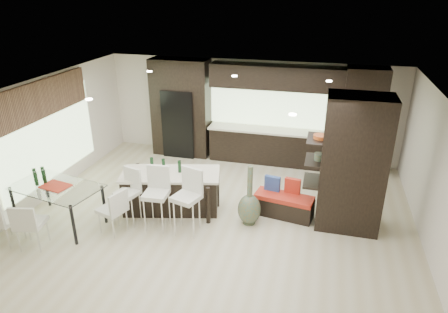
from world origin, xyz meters
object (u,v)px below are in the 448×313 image
(stool_left, at_px, (128,202))
(chair_far, at_px, (7,222))
(dining_table, at_px, (59,205))
(bench, at_px, (284,205))
(chair_near, at_px, (32,226))
(floor_vase, at_px, (250,195))
(stool_mid, at_px, (157,205))
(kitchen_island, at_px, (171,191))
(chair_end, at_px, (112,213))
(stool_right, at_px, (187,209))

(stool_left, height_order, chair_far, stool_left)
(dining_table, bearing_deg, bench, 29.53)
(stool_left, distance_m, chair_near, 1.79)
(chair_far, bearing_deg, bench, 31.12)
(dining_table, relative_size, chair_far, 2.05)
(bench, height_order, chair_far, chair_far)
(stool_left, xyz_separation_m, chair_far, (-1.89, -1.18, -0.04))
(floor_vase, bearing_deg, stool_mid, -160.27)
(kitchen_island, distance_m, chair_end, 1.37)
(kitchen_island, xyz_separation_m, bench, (2.38, 0.33, -0.19))
(floor_vase, bearing_deg, chair_near, -154.32)
(chair_end, bearing_deg, bench, -47.93)
(stool_left, relative_size, chair_far, 1.10)
(kitchen_island, bearing_deg, chair_far, -156.47)
(floor_vase, xyz_separation_m, chair_end, (-2.52, -0.97, -0.21))
(kitchen_island, relative_size, dining_table, 1.17)
(stool_mid, height_order, chair_near, stool_mid)
(stool_right, xyz_separation_m, floor_vase, (1.11, 0.63, 0.11))
(stool_mid, distance_m, dining_table, 2.01)
(floor_vase, bearing_deg, chair_far, -157.32)
(chair_far, bearing_deg, chair_end, 31.26)
(stool_right, distance_m, chair_end, 1.46)
(bench, bearing_deg, kitchen_island, -162.70)
(stool_right, distance_m, chair_far, 3.36)
(kitchen_island, xyz_separation_m, chair_near, (-1.97, -1.93, 0.01))
(kitchen_island, xyz_separation_m, chair_end, (-0.78, -1.12, 0.00))
(stool_left, xyz_separation_m, chair_end, (-0.15, -0.37, -0.04))
(stool_right, relative_size, bench, 0.87)
(stool_right, bearing_deg, chair_near, -139.34)
(chair_near, xyz_separation_m, chair_far, (-0.55, 0.00, -0.01))
(chair_near, bearing_deg, stool_right, 11.66)
(stool_right, bearing_deg, floor_vase, 46.33)
(stool_left, bearing_deg, stool_mid, 14.39)
(bench, relative_size, chair_far, 1.43)
(chair_near, bearing_deg, dining_table, 77.73)
(chair_end, bearing_deg, stool_left, -4.90)
(stool_mid, xyz_separation_m, floor_vase, (1.74, 0.62, 0.12))
(stool_right, bearing_deg, chair_end, -149.55)
(kitchen_island, distance_m, stool_left, 0.98)
(kitchen_island, bearing_deg, chair_near, -149.47)
(floor_vase, relative_size, dining_table, 0.73)
(chair_end, bearing_deg, chair_far, 132.29)
(floor_vase, xyz_separation_m, chair_near, (-3.71, -1.78, -0.20))
(kitchen_island, bearing_deg, floor_vase, -18.67)
(bench, bearing_deg, dining_table, -152.19)
(kitchen_island, height_order, bench, kitchen_island)
(floor_vase, distance_m, chair_end, 2.71)
(stool_left, bearing_deg, chair_end, -96.06)
(bench, bearing_deg, chair_far, -145.89)
(stool_right, relative_size, chair_far, 1.24)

